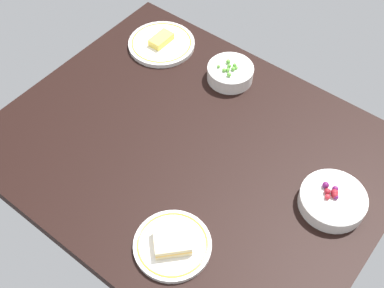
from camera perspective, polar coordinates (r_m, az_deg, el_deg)
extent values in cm
cube|color=black|center=(147.93, 0.00, -0.96)|extent=(111.58, 88.85, 4.00)
cylinder|color=white|center=(129.10, -2.22, -11.36)|extent=(19.78, 19.78, 1.37)
torus|color=gold|center=(128.49, -2.23, -11.23)|extent=(17.90, 17.90, 0.50)
cube|color=beige|center=(127.95, -2.24, -11.10)|extent=(11.72, 11.78, 1.20)
cube|color=#E5B24C|center=(127.06, -2.25, -10.90)|extent=(11.72, 11.78, 0.80)
cube|color=beige|center=(126.18, -2.27, -10.69)|extent=(11.72, 11.78, 1.20)
cylinder|color=white|center=(139.00, 15.57, -6.19)|extent=(17.77, 17.77, 3.82)
torus|color=white|center=(137.43, 15.74, -5.77)|extent=(17.85, 17.85, 0.80)
sphere|color=maroon|center=(136.88, 15.03, -5.19)|extent=(1.71, 1.71, 1.71)
sphere|color=maroon|center=(136.73, 15.81, -5.57)|extent=(1.73, 1.73, 1.73)
sphere|color=#59144C|center=(137.88, 15.86, -4.90)|extent=(1.68, 1.68, 1.68)
sphere|color=#59144C|center=(137.80, 14.85, -4.51)|extent=(1.84, 1.84, 1.84)
sphere|color=#B2232D|center=(136.09, 15.05, -5.78)|extent=(1.49, 1.49, 1.49)
sphere|color=maroon|center=(136.96, 15.80, -5.33)|extent=(1.97, 1.97, 1.97)
sphere|color=#59144C|center=(136.70, 15.95, -5.77)|extent=(1.41, 1.41, 1.41)
cylinder|color=white|center=(177.03, -3.46, 11.21)|extent=(22.75, 22.75, 1.53)
torus|color=gold|center=(176.53, -3.47, 11.39)|extent=(20.52, 20.52, 0.50)
cube|color=#F2D14C|center=(175.75, -3.49, 11.69)|extent=(4.81, 8.44, 2.42)
cylinder|color=white|center=(164.26, 4.33, 7.95)|extent=(14.79, 14.79, 4.62)
torus|color=white|center=(162.67, 4.38, 8.54)|extent=(15.00, 15.00, 0.80)
sphere|color=#599E38|center=(162.44, 4.22, 8.79)|extent=(1.29, 1.29, 1.29)
sphere|color=#599E38|center=(159.44, 4.20, 7.82)|extent=(1.45, 1.45, 1.45)
sphere|color=#599E38|center=(162.82, 4.84, 8.86)|extent=(1.29, 1.29, 1.29)
sphere|color=#599E38|center=(161.50, 4.67, 8.46)|extent=(1.36, 1.36, 1.36)
sphere|color=#599E38|center=(162.18, 5.03, 8.57)|extent=(1.04, 1.04, 1.04)
sphere|color=#599E38|center=(162.20, 3.02, 8.75)|extent=(1.11, 1.11, 1.11)
sphere|color=#599E38|center=(160.96, 3.64, 8.34)|extent=(1.29, 1.29, 1.29)
sphere|color=#599E38|center=(161.12, 4.07, 8.35)|extent=(1.24, 1.24, 1.24)
sphere|color=#599E38|center=(163.75, 4.12, 9.28)|extent=(1.52, 1.52, 1.52)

